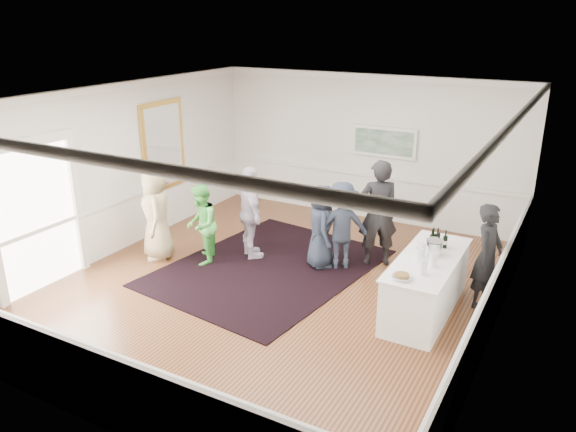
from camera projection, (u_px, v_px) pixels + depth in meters
The scene contains 23 objects.
floor at pixel (277, 285), 9.61m from camera, with size 8.00×8.00×0.00m, color brown.
ceiling at pixel (276, 96), 8.52m from camera, with size 7.00×8.00×0.02m, color white.
wall_left at pixel (117, 169), 10.65m from camera, with size 0.02×8.00×3.20m, color white.
wall_right at pixel (504, 235), 7.48m from camera, with size 0.02×8.00×3.20m, color white.
wall_back at pixel (367, 148), 12.36m from camera, with size 7.00×0.02×3.20m, color white.
wall_front at pixel (83, 300), 5.77m from camera, with size 7.00×0.02×3.20m, color white.
wainscoting at pixel (277, 258), 9.44m from camera, with size 7.00×8.00×1.00m, color white, non-canonical shape.
mirror at pixel (164, 146), 11.63m from camera, with size 0.05×1.25×1.85m.
doorway at pixel (35, 207), 9.12m from camera, with size 0.10×1.78×2.56m.
landscape_painting at pixel (384, 142), 12.07m from camera, with size 1.44×0.06×0.66m.
area_rug at pixel (268, 267), 10.25m from camera, with size 3.12×4.10×0.02m, color black.
serving_table at pixel (426, 285), 8.61m from camera, with size 0.85×2.24×0.90m.
bartender at pixel (488, 256), 8.69m from camera, with size 0.61×0.40×1.68m, color black.
guest_tan at pixel (156, 213), 10.41m from camera, with size 0.88×0.57×1.80m, color tan.
guest_green at pixel (201, 224), 10.25m from camera, with size 0.73×0.57×1.50m, color #51C24D.
guest_lilac at pixel (250, 213), 10.43m from camera, with size 1.04×0.43×1.77m, color #B8ABBF.
guest_dark_a at pixel (341, 226), 10.03m from camera, with size 1.05×0.60×1.62m, color #1F2634.
guest_dark_b at pixel (378, 213), 10.10m from camera, with size 0.72×0.48×1.99m, color black.
guest_navy at pixel (321, 226), 10.09m from camera, with size 0.76×0.49×1.55m, color #1F2634.
wine_bottles at pixel (437, 238), 8.81m from camera, with size 0.27×0.25×0.31m.
juice_pitchers at pixel (424, 257), 8.19m from camera, with size 0.36×0.68×0.24m.
ice_bucket at pixel (434, 248), 8.54m from camera, with size 0.26×0.26×0.24m, color silver.
nut_bowl at pixel (402, 276), 7.78m from camera, with size 0.29×0.29×0.08m.
Camera 1 is at (4.33, -7.48, 4.37)m, focal length 35.00 mm.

